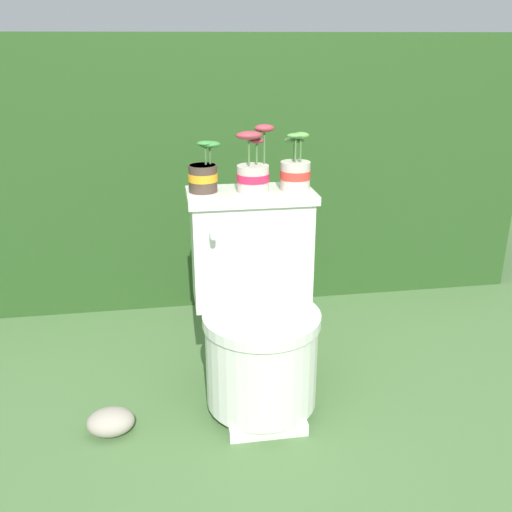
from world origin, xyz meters
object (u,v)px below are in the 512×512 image
(potted_plant_middle, at_px, (295,171))
(garden_stone, at_px, (111,422))
(potted_plant_midleft, at_px, (253,171))
(potted_plant_left, at_px, (203,174))
(toilet, at_px, (257,312))

(potted_plant_middle, height_order, garden_stone, potted_plant_middle)
(potted_plant_midleft, distance_m, potted_plant_middle, 0.15)
(potted_plant_left, height_order, garden_stone, potted_plant_left)
(garden_stone, bearing_deg, toilet, 15.67)
(potted_plant_left, height_order, potted_plant_midleft, potted_plant_midleft)
(toilet, relative_size, potted_plant_midleft, 3.26)
(potted_plant_midleft, xyz_separation_m, garden_stone, (-0.52, -0.28, -0.75))
(potted_plant_middle, distance_m, garden_stone, 1.04)
(garden_stone, bearing_deg, potted_plant_left, 40.97)
(potted_plant_midleft, bearing_deg, potted_plant_middle, 0.99)
(toilet, height_order, potted_plant_middle, potted_plant_middle)
(potted_plant_left, xyz_separation_m, garden_stone, (-0.35, -0.30, -0.74))
(potted_plant_midleft, xyz_separation_m, potted_plant_middle, (0.15, 0.00, -0.00))
(potted_plant_midleft, bearing_deg, garden_stone, -151.72)
(toilet, relative_size, potted_plant_middle, 3.66)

